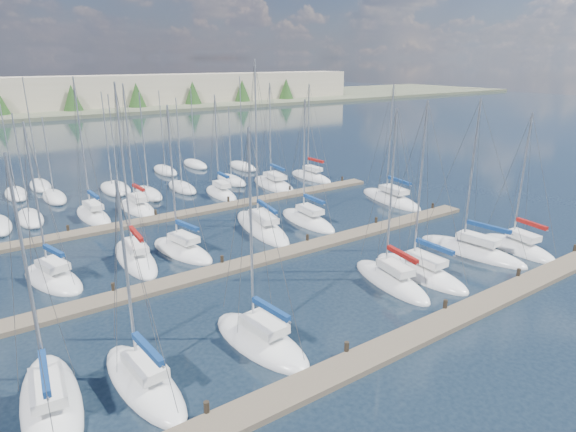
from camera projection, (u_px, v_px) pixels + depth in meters
ground at (113, 163)px, 71.91m from camera, size 400.00×400.00×0.00m
dock_near at (411, 337)px, 26.64m from camera, size 44.00×1.93×1.10m
dock_mid at (273, 256)px, 37.56m from camera, size 44.00×1.93×1.10m
dock_far at (197, 212)px, 48.47m from camera, size 44.00×1.93×1.10m
sailboat_c at (261, 340)px, 26.28m from camera, size 3.55×7.63×12.46m
sailboat_d at (391, 281)px, 33.34m from camera, size 3.50×7.89×12.62m
sailboat_q at (273, 184)px, 58.86m from camera, size 4.28×9.32×12.90m
sailboat_r at (311, 177)px, 62.58m from camera, size 2.44×7.66×12.61m
sailboat_j at (182, 250)px, 38.60m from camera, size 3.92×7.58×12.35m
sailboat_m at (391, 199)px, 52.71m from camera, size 4.33×9.79×13.03m
sailboat_g at (518, 248)px, 39.10m from camera, size 3.30×7.10×11.73m
sailboat_f at (471, 251)px, 38.49m from camera, size 3.68×9.22×12.81m
sailboat_k at (262, 227)px, 43.91m from camera, size 4.58×10.82×15.59m
sailboat_n at (93, 216)px, 47.11m from camera, size 2.72×7.87×14.06m
sailboat_l at (308, 220)px, 45.78m from camera, size 2.94×8.04×12.14m
sailboat_i at (135, 258)px, 37.15m from camera, size 3.05×8.77×14.06m
sailboat_p at (221, 193)px, 54.86m from camera, size 2.73×6.97×11.88m
sailboat_o at (137, 208)px, 49.62m from camera, size 2.87×7.14×13.34m
sailboat_b at (144, 382)px, 22.91m from camera, size 2.94×7.74×10.71m
sailboat_e at (420, 272)px, 34.66m from camera, size 2.66×8.15×12.99m
sailboat_h at (53, 279)px, 33.65m from camera, size 4.27×7.29×11.78m
sailboat_a at (51, 404)px, 21.47m from camera, size 3.35×8.65×12.14m
distant_boats at (114, 188)px, 56.80m from camera, size 36.93×20.75×13.30m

